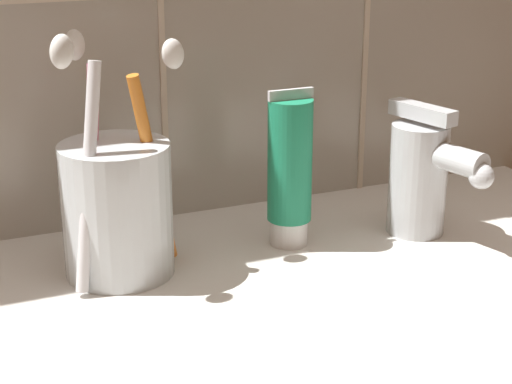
# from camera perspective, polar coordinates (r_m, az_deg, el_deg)

# --- Properties ---
(sink_counter) EXTENTS (0.75, 0.38, 0.02)m
(sink_counter) POSITION_cam_1_polar(r_m,az_deg,el_deg) (0.58, -2.08, -8.94)
(sink_counter) COLOR silver
(sink_counter) RESTS_ON ground
(toothbrush_cup) EXTENTS (0.10, 0.08, 0.18)m
(toothbrush_cup) POSITION_cam_1_polar(r_m,az_deg,el_deg) (0.62, -9.28, -0.83)
(toothbrush_cup) COLOR silver
(toothbrush_cup) RESTS_ON sink_counter
(toothpaste_tube) EXTENTS (0.04, 0.03, 0.13)m
(toothpaste_tube) POSITION_cam_1_polar(r_m,az_deg,el_deg) (0.66, 2.27, 1.49)
(toothpaste_tube) COLOR white
(toothpaste_tube) RESTS_ON sink_counter
(sink_faucet) EXTENTS (0.05, 0.10, 0.11)m
(sink_faucet) POSITION_cam_1_polar(r_m,az_deg,el_deg) (0.70, 11.10, 1.19)
(sink_faucet) COLOR silver
(sink_faucet) RESTS_ON sink_counter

